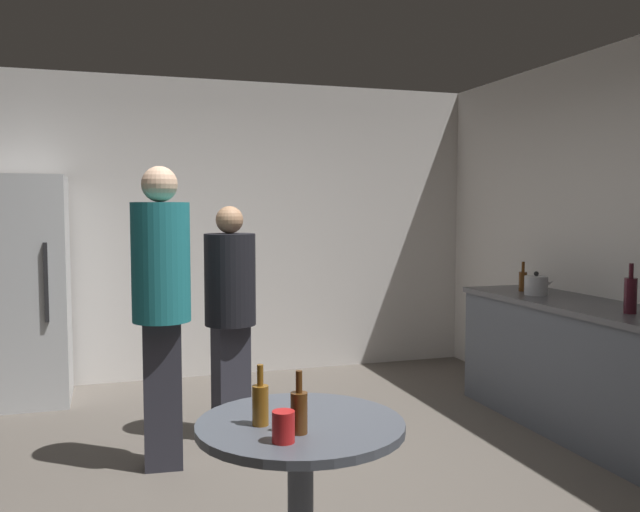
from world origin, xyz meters
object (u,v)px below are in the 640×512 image
at_px(wine_bottle_on_counter, 630,294).
at_px(beer_bottle_amber, 260,403).
at_px(refrigerator, 22,290).
at_px(beer_bottle_brown, 299,411).
at_px(person_in_teal_shirt, 161,292).
at_px(kettle, 536,285).
at_px(beer_bottle_on_counter, 523,280).
at_px(plastic_cup_red, 283,427).
at_px(foreground_table, 300,448).
at_px(person_in_black_shirt, 230,304).

relative_size(wine_bottle_on_counter, beer_bottle_amber, 1.35).
distance_m(refrigerator, beer_bottle_brown, 3.67).
bearing_deg(person_in_teal_shirt, beer_bottle_amber, 13.88).
bearing_deg(beer_bottle_amber, kettle, 36.01).
relative_size(beer_bottle_on_counter, beer_bottle_brown, 1.00).
height_order(beer_bottle_brown, plastic_cup_red, beer_bottle_brown).
height_order(refrigerator, kettle, refrigerator).
relative_size(foreground_table, beer_bottle_amber, 3.48).
xyz_separation_m(foreground_table, plastic_cup_red, (-0.12, -0.20, 0.16)).
distance_m(beer_bottle_brown, person_in_black_shirt, 2.13).
xyz_separation_m(refrigerator, beer_bottle_on_counter, (3.73, -1.26, 0.08)).
bearing_deg(foreground_table, beer_bottle_on_counter, 40.63).
height_order(wine_bottle_on_counter, person_in_black_shirt, person_in_black_shirt).
relative_size(foreground_table, person_in_black_shirt, 0.51).
bearing_deg(foreground_table, wine_bottle_on_counter, 20.80).
relative_size(refrigerator, wine_bottle_on_counter, 5.81).
height_order(kettle, wine_bottle_on_counter, wine_bottle_on_counter).
bearing_deg(person_in_teal_shirt, kettle, 100.26).
distance_m(refrigerator, plastic_cup_red, 3.71).
xyz_separation_m(foreground_table, person_in_black_shirt, (0.08, 1.99, 0.28)).
height_order(refrigerator, beer_bottle_amber, refrigerator).
bearing_deg(kettle, beer_bottle_amber, -143.99).
bearing_deg(beer_bottle_brown, refrigerator, 110.77).
height_order(kettle, beer_bottle_brown, kettle).
xyz_separation_m(person_in_teal_shirt, person_in_black_shirt, (0.48, 0.40, -0.15)).
height_order(refrigerator, person_in_teal_shirt, refrigerator).
bearing_deg(plastic_cup_red, person_in_black_shirt, 84.73).
bearing_deg(wine_bottle_on_counter, beer_bottle_on_counter, 88.76).
distance_m(refrigerator, person_in_teal_shirt, 1.96).
xyz_separation_m(kettle, beer_bottle_brown, (-2.39, -1.96, -0.15)).
distance_m(beer_bottle_amber, person_in_black_shirt, 2.00).
xyz_separation_m(wine_bottle_on_counter, foreground_table, (-2.36, -0.90, -0.39)).
relative_size(person_in_teal_shirt, person_in_black_shirt, 1.15).
bearing_deg(beer_bottle_on_counter, kettle, -98.58).
height_order(beer_bottle_on_counter, plastic_cup_red, beer_bottle_on_counter).
bearing_deg(foreground_table, beer_bottle_amber, 177.72).
bearing_deg(beer_bottle_amber, wine_bottle_on_counter, 19.50).
distance_m(foreground_table, plastic_cup_red, 0.28).
relative_size(kettle, beer_bottle_amber, 1.06).
bearing_deg(kettle, foreground_table, -142.15).
bearing_deg(beer_bottle_on_counter, refrigerator, 161.36).
height_order(refrigerator, wine_bottle_on_counter, refrigerator).
xyz_separation_m(foreground_table, beer_bottle_amber, (-0.15, 0.01, 0.19)).
height_order(wine_bottle_on_counter, plastic_cup_red, wine_bottle_on_counter).
height_order(beer_bottle_on_counter, person_in_teal_shirt, person_in_teal_shirt).
bearing_deg(wine_bottle_on_counter, refrigerator, 146.97).
relative_size(kettle, wine_bottle_on_counter, 0.79).
distance_m(wine_bottle_on_counter, beer_bottle_amber, 2.68).
bearing_deg(kettle, refrigerator, 158.22).
height_order(refrigerator, beer_bottle_on_counter, refrigerator).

